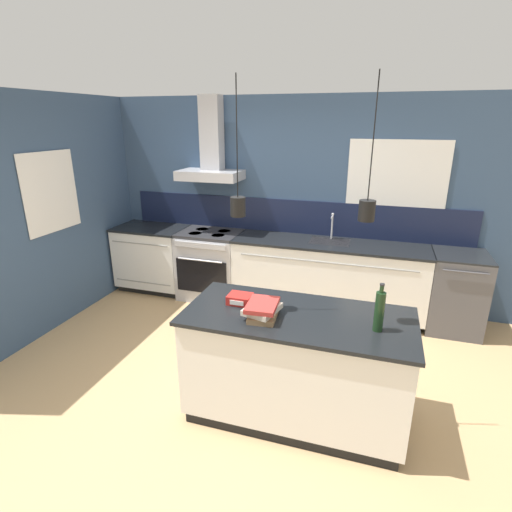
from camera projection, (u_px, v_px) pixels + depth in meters
The scene contains 11 objects.
ground_plane at pixel (240, 381), 3.73m from camera, with size 16.00×16.00×0.00m, color tan.
wall_back at pixel (286, 198), 5.11m from camera, with size 5.60×2.41×2.60m.
wall_left at pixel (61, 211), 4.62m from camera, with size 0.08×3.80×2.60m.
counter_run_left at pixel (154, 258), 5.64m from camera, with size 0.97×0.64×0.91m.
counter_run_sink at pixel (327, 277), 4.94m from camera, with size 2.34×0.64×1.23m.
oven_range at pixel (211, 265), 5.38m from camera, with size 0.80×0.66×0.91m.
dishwasher at pixel (455, 292), 4.53m from camera, with size 0.58×0.65×0.91m.
kitchen_island at pixel (296, 365), 3.17m from camera, with size 1.74×0.81×0.91m.
bottle_on_island at pixel (379, 311), 2.75m from camera, with size 0.07×0.07×0.35m.
book_stack at pixel (263, 310), 2.98m from camera, with size 0.27×0.35×0.12m.
red_supply_box at pixel (240, 299), 3.20m from camera, with size 0.19×0.16×0.07m.
Camera 1 is at (1.09, -2.95, 2.31)m, focal length 28.00 mm.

